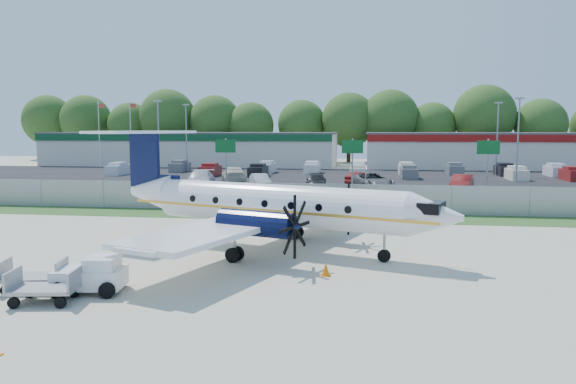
# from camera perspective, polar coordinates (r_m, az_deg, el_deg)

# --- Properties ---
(ground) EXTENTS (170.00, 170.00, 0.00)m
(ground) POSITION_cam_1_polar(r_m,az_deg,el_deg) (25.83, -1.96, -6.56)
(ground) COLOR beige
(ground) RESTS_ON ground
(grass_verge) EXTENTS (170.00, 4.00, 0.02)m
(grass_verge) POSITION_cam_1_polar(r_m,az_deg,el_deg) (37.49, 1.34, -2.46)
(grass_verge) COLOR #2D561E
(grass_verge) RESTS_ON ground
(access_road) EXTENTS (170.00, 8.00, 0.02)m
(access_road) POSITION_cam_1_polar(r_m,az_deg,el_deg) (44.37, 2.46, -1.07)
(access_road) COLOR black
(access_road) RESTS_ON ground
(parking_lot) EXTENTS (170.00, 32.00, 0.02)m
(parking_lot) POSITION_cam_1_polar(r_m,az_deg,el_deg) (65.17, 4.38, 1.32)
(parking_lot) COLOR black
(parking_lot) RESTS_ON ground
(perimeter_fence) EXTENTS (120.00, 0.06, 1.99)m
(perimeter_fence) POSITION_cam_1_polar(r_m,az_deg,el_deg) (39.32, 1.70, -0.58)
(perimeter_fence) COLOR gray
(perimeter_fence) RESTS_ON ground
(building_west) EXTENTS (46.40, 12.40, 5.24)m
(building_west) POSITION_cam_1_polar(r_m,az_deg,el_deg) (91.37, -9.83, 4.36)
(building_west) COLOR silver
(building_west) RESTS_ON ground
(building_east) EXTENTS (44.40, 12.40, 5.24)m
(building_east) POSITION_cam_1_polar(r_m,az_deg,el_deg) (89.41, 22.34, 3.93)
(building_east) COLOR silver
(building_east) RESTS_ON ground
(sign_left) EXTENTS (1.80, 0.26, 5.00)m
(sign_left) POSITION_cam_1_polar(r_m,az_deg,el_deg) (49.34, -6.35, 3.85)
(sign_left) COLOR gray
(sign_left) RESTS_ON ground
(sign_mid) EXTENTS (1.80, 0.26, 5.00)m
(sign_mid) POSITION_cam_1_polar(r_m,az_deg,el_deg) (47.74, 6.56, 3.76)
(sign_mid) COLOR gray
(sign_mid) RESTS_ON ground
(sign_right) EXTENTS (1.80, 0.26, 5.00)m
(sign_right) POSITION_cam_1_polar(r_m,az_deg,el_deg) (48.64, 19.64, 3.48)
(sign_right) COLOR gray
(sign_right) RESTS_ON ground
(flagpole_west) EXTENTS (1.06, 0.12, 10.00)m
(flagpole_west) POSITION_cam_1_polar(r_m,az_deg,el_deg) (89.44, -18.60, 6.00)
(flagpole_west) COLOR white
(flagpole_west) RESTS_ON ground
(flagpole_east) EXTENTS (1.06, 0.12, 10.00)m
(flagpole_east) POSITION_cam_1_polar(r_m,az_deg,el_deg) (87.29, -15.66, 6.10)
(flagpole_east) COLOR white
(flagpole_east) RESTS_ON ground
(light_pole_nw) EXTENTS (0.90, 0.35, 9.09)m
(light_pole_nw) POSITION_cam_1_polar(r_m,az_deg,el_deg) (67.39, -13.02, 5.79)
(light_pole_nw) COLOR gray
(light_pole_nw) RESTS_ON ground
(light_pole_ne) EXTENTS (0.90, 0.35, 9.09)m
(light_pole_ne) POSITION_cam_1_polar(r_m,az_deg,el_deg) (64.63, 22.35, 5.45)
(light_pole_ne) COLOR gray
(light_pole_ne) RESTS_ON ground
(light_pole_sw) EXTENTS (0.90, 0.35, 9.09)m
(light_pole_sw) POSITION_cam_1_polar(r_m,az_deg,el_deg) (76.79, -10.29, 5.91)
(light_pole_sw) COLOR gray
(light_pole_sw) RESTS_ON ground
(light_pole_se) EXTENTS (0.90, 0.35, 9.09)m
(light_pole_se) POSITION_cam_1_polar(r_m,az_deg,el_deg) (74.38, 20.50, 5.59)
(light_pole_se) COLOR gray
(light_pole_se) RESTS_ON ground
(tree_line) EXTENTS (112.00, 6.00, 14.00)m
(tree_line) POSITION_cam_1_polar(r_m,az_deg,el_deg) (99.03, 5.77, 3.05)
(tree_line) COLOR #2A4F17
(tree_line) RESTS_ON ground
(aircraft) EXTENTS (18.57, 18.08, 5.70)m
(aircraft) POSITION_cam_1_polar(r_m,az_deg,el_deg) (26.98, -1.83, -1.25)
(aircraft) COLOR white
(aircraft) RESTS_ON ground
(pushback_tug) EXTENTS (2.57, 2.01, 1.29)m
(pushback_tug) POSITION_cam_1_polar(r_m,az_deg,el_deg) (21.38, -19.23, -7.98)
(pushback_tug) COLOR white
(pushback_tug) RESTS_ON ground
(baggage_cart_near) EXTENTS (2.34, 1.63, 1.13)m
(baggage_cart_near) POSITION_cam_1_polar(r_m,az_deg,el_deg) (20.70, -23.53, -8.90)
(baggage_cart_near) COLOR gray
(baggage_cart_near) RESTS_ON ground
(baggage_cart_far) EXTENTS (2.35, 1.69, 1.12)m
(baggage_cart_far) POSITION_cam_1_polar(r_m,az_deg,el_deg) (22.41, -24.43, -7.80)
(baggage_cart_far) COLOR gray
(baggage_cart_far) RESTS_ON ground
(cone_nose) EXTENTS (0.37, 0.37, 0.52)m
(cone_nose) POSITION_cam_1_polar(r_m,az_deg,el_deg) (22.53, 3.86, -7.88)
(cone_nose) COLOR orange
(cone_nose) RESTS_ON ground
(cone_starboard_wing) EXTENTS (0.33, 0.33, 0.47)m
(cone_starboard_wing) POSITION_cam_1_polar(r_m,az_deg,el_deg) (37.20, 1.63, -2.20)
(cone_starboard_wing) COLOR orange
(cone_starboard_wing) RESTS_ON ground
(road_car_west) EXTENTS (6.06, 3.12, 1.63)m
(road_car_west) POSITION_cam_1_polar(r_m,az_deg,el_deg) (45.91, -13.35, -1.00)
(road_car_west) COLOR #595B5E
(road_car_west) RESTS_ON ground
(road_car_mid) EXTENTS (4.11, 2.40, 1.31)m
(road_car_mid) POSITION_cam_1_polar(r_m,az_deg,el_deg) (46.39, 9.60, -0.84)
(road_car_mid) COLOR silver
(road_car_mid) RESTS_ON ground
(parked_car_a) EXTENTS (3.30, 6.23, 1.72)m
(parked_car_a) POSITION_cam_1_polar(r_m,az_deg,el_deg) (55.86, -8.89, 0.40)
(parked_car_a) COLOR silver
(parked_car_a) RESTS_ON ground
(parked_car_b) EXTENTS (2.96, 4.45, 1.39)m
(parked_car_b) POSITION_cam_1_polar(r_m,az_deg,el_deg) (55.39, -2.84, 0.42)
(parked_car_b) COLOR silver
(parked_car_b) RESTS_ON ground
(parked_car_c) EXTENTS (2.28, 4.92, 1.39)m
(parked_car_c) POSITION_cam_1_polar(r_m,az_deg,el_deg) (55.09, 2.88, 0.38)
(parked_car_c) COLOR black
(parked_car_c) RESTS_ON ground
(parked_car_d) EXTENTS (4.54, 6.69, 1.70)m
(parked_car_d) POSITION_cam_1_polar(r_m,az_deg,el_deg) (54.05, 8.61, 0.20)
(parked_car_d) COLOR #595B5E
(parked_car_d) RESTS_ON ground
(parked_car_e) EXTENTS (2.92, 5.15, 1.61)m
(parked_car_e) POSITION_cam_1_polar(r_m,az_deg,el_deg) (54.22, 17.21, 0.00)
(parked_car_e) COLOR maroon
(parked_car_e) RESTS_ON ground
(parked_car_f) EXTENTS (4.13, 6.37, 1.72)m
(parked_car_f) POSITION_cam_1_polar(r_m,az_deg,el_deg) (61.36, -5.53, 0.98)
(parked_car_f) COLOR beige
(parked_car_f) RESTS_ON ground
(parked_car_g) EXTENTS (2.82, 4.21, 1.31)m
(parked_car_g) POSITION_cam_1_polar(r_m,az_deg,el_deg) (59.35, 7.16, 0.78)
(parked_car_g) COLOR maroon
(parked_car_g) RESTS_ON ground
(far_parking_rows) EXTENTS (56.00, 10.00, 1.60)m
(far_parking_rows) POSITION_cam_1_polar(r_m,az_deg,el_deg) (70.15, 4.67, 1.67)
(far_parking_rows) COLOR gray
(far_parking_rows) RESTS_ON ground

